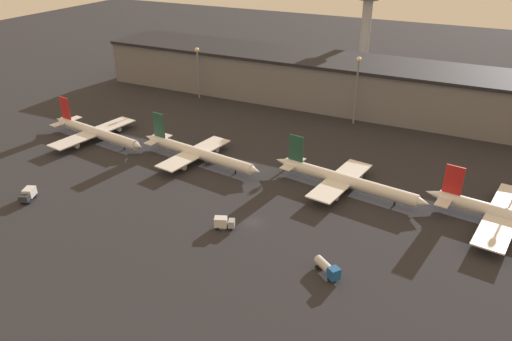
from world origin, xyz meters
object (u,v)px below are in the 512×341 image
object	(u,v)px
airplane_0	(96,132)
airplane_2	(345,181)
service_vehicle_0	(327,268)
airplane_3	(508,216)
service_vehicle_2	(28,194)
airplane_1	(198,153)
service_vehicle_1	(224,223)
control_tower	(366,26)

from	to	relation	value
airplane_0	airplane_2	bearing A→B (deg)	10.62
airplane_2	service_vehicle_0	world-z (taller)	airplane_2
airplane_3	service_vehicle_2	bearing A→B (deg)	-151.40
airplane_2	service_vehicle_2	bearing A→B (deg)	-141.80
airplane_1	service_vehicle_2	distance (m)	49.56
airplane_2	service_vehicle_1	distance (m)	38.20
airplane_2	service_vehicle_0	size ratio (longest dim) A/B	6.68
airplane_2	service_vehicle_1	bearing A→B (deg)	-114.53
airplane_3	service_vehicle_0	bearing A→B (deg)	-123.24
airplane_1	control_tower	world-z (taller)	control_tower
service_vehicle_1	service_vehicle_2	size ratio (longest dim) A/B	0.88
airplane_1	service_vehicle_1	xyz separation A→B (m)	(26.08, -29.53, -1.17)
airplane_3	control_tower	distance (m)	129.58
airplane_1	service_vehicle_2	xyz separation A→B (m)	(-28.28, -40.69, -1.19)
service_vehicle_2	control_tower	bearing A→B (deg)	139.98
airplane_3	service_vehicle_1	size ratio (longest dim) A/B	7.70
airplane_0	airplane_1	bearing A→B (deg)	9.75
airplane_2	airplane_3	bearing A→B (deg)	8.11
airplane_0	service_vehicle_0	bearing A→B (deg)	-11.53
airplane_3	service_vehicle_0	world-z (taller)	airplane_3
airplane_2	service_vehicle_2	size ratio (longest dim) A/B	7.60
airplane_2	service_vehicle_1	size ratio (longest dim) A/B	8.62
airplane_2	airplane_3	distance (m)	41.29
service_vehicle_1	airplane_0	bearing A→B (deg)	134.58
airplane_2	airplane_3	xyz separation A→B (m)	(41.29, -0.09, 0.03)
service_vehicle_1	airplane_1	bearing A→B (deg)	109.19
airplane_3	service_vehicle_2	xyz separation A→B (m)	(-116.31, -43.17, -1.32)
airplane_0	control_tower	world-z (taller)	control_tower
airplane_1	airplane_2	bearing A→B (deg)	11.38
airplane_3	airplane_2	bearing A→B (deg)	-171.89
airplane_1	service_vehicle_0	bearing A→B (deg)	-24.57
service_vehicle_1	control_tower	size ratio (longest dim) A/B	0.12
service_vehicle_0	service_vehicle_2	xyz separation A→B (m)	(-82.96, -5.44, -0.01)
service_vehicle_2	service_vehicle_0	bearing A→B (deg)	71.67
airplane_0	airplane_3	distance (m)	128.50
airplane_3	service_vehicle_0	distance (m)	50.38
airplane_3	service_vehicle_0	xyz separation A→B (m)	(-33.35, -37.73, -1.30)
airplane_0	service_vehicle_1	distance (m)	72.35
service_vehicle_1	service_vehicle_0	bearing A→B (deg)	-33.55
airplane_0	airplane_3	world-z (taller)	airplane_3
service_vehicle_1	service_vehicle_2	distance (m)	55.49
airplane_0	service_vehicle_2	world-z (taller)	airplane_0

